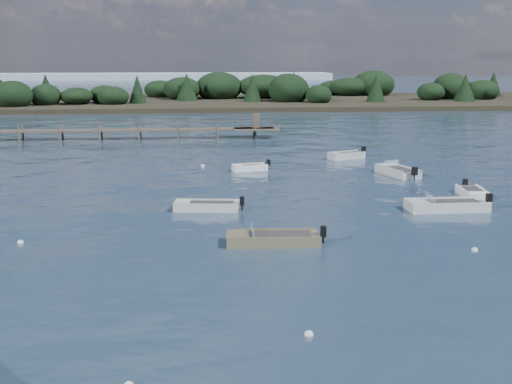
{
  "coord_description": "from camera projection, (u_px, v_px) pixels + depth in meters",
  "views": [
    {
      "loc": [
        -2.93,
        -23.64,
        9.06
      ],
      "look_at": [
        0.71,
        14.0,
        1.0
      ],
      "focal_mm": 45.0,
      "sensor_mm": 36.0,
      "label": 1
    }
  ],
  "objects": [
    {
      "name": "jetty",
      "position": [
        21.0,
        131.0,
        69.64
      ],
      "size": [
        64.5,
        3.2,
        3.4
      ],
      "color": "#50453A",
      "rests_on": "ground"
    },
    {
      "name": "tender_far_grey_b",
      "position": [
        346.0,
        157.0,
        57.41
      ],
      "size": [
        3.72,
        2.4,
        1.26
      ],
      "color": "#A7ACAE",
      "rests_on": "ground"
    },
    {
      "name": "ground",
      "position": [
        217.0,
        126.0,
        83.58
      ],
      "size": [
        400.0,
        400.0,
        0.0
      ],
      "primitive_type": "plane",
      "color": "#172636",
      "rests_on": "ground"
    },
    {
      "name": "buoy_a",
      "position": [
        309.0,
        335.0,
        21.22
      ],
      "size": [
        0.32,
        0.32,
        0.32
      ],
      "primitive_type": "sphere",
      "color": "silver",
      "rests_on": "ground"
    },
    {
      "name": "tender_far_white",
      "position": [
        250.0,
        169.0,
        51.51
      ],
      "size": [
        3.16,
        1.64,
        1.06
      ],
      "color": "white",
      "rests_on": "ground"
    },
    {
      "name": "buoy_c",
      "position": [
        20.0,
        243.0,
        31.65
      ],
      "size": [
        0.32,
        0.32,
        0.32
      ],
      "primitive_type": "sphere",
      "color": "silver",
      "rests_on": "ground"
    },
    {
      "name": "dinghy_extra_b",
      "position": [
        398.0,
        173.0,
        49.58
      ],
      "size": [
        2.68,
        4.52,
        1.32
      ],
      "color": "#A7ACAE",
      "rests_on": "ground"
    },
    {
      "name": "dinghy_mid_white_a",
      "position": [
        273.0,
        241.0,
        31.48
      ],
      "size": [
        4.94,
        1.95,
        1.15
      ],
      "color": "#6D6548",
      "rests_on": "ground"
    },
    {
      "name": "buoy_d",
      "position": [
        472.0,
        211.0,
        38.04
      ],
      "size": [
        0.32,
        0.32,
        0.32
      ],
      "primitive_type": "sphere",
      "color": "silver",
      "rests_on": "ground"
    },
    {
      "name": "buoy_b",
      "position": [
        475.0,
        251.0,
        30.39
      ],
      "size": [
        0.32,
        0.32,
        0.32
      ],
      "primitive_type": "sphere",
      "color": "silver",
      "rests_on": "ground"
    },
    {
      "name": "far_headland",
      "position": [
        338.0,
        93.0,
        124.47
      ],
      "size": [
        190.0,
        40.0,
        5.8
      ],
      "color": "black",
      "rests_on": "ground"
    },
    {
      "name": "dinghy_mid_white_b",
      "position": [
        446.0,
        207.0,
        38.34
      ],
      "size": [
        5.14,
        1.81,
        1.28
      ],
      "color": "#A7ACAE",
      "rests_on": "ground"
    },
    {
      "name": "buoy_e",
      "position": [
        203.0,
        166.0,
        53.67
      ],
      "size": [
        0.32,
        0.32,
        0.32
      ],
      "primitive_type": "sphere",
      "color": "silver",
      "rests_on": "ground"
    },
    {
      "name": "dinghy_mid_grey",
      "position": [
        207.0,
        208.0,
        38.39
      ],
      "size": [
        4.26,
        1.95,
        1.06
      ],
      "color": "#A7ACAE",
      "rests_on": "ground"
    },
    {
      "name": "dinghy_extra_a",
      "position": [
        472.0,
        194.0,
        42.05
      ],
      "size": [
        1.85,
        3.6,
        1.05
      ],
      "color": "white",
      "rests_on": "ground"
    }
  ]
}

